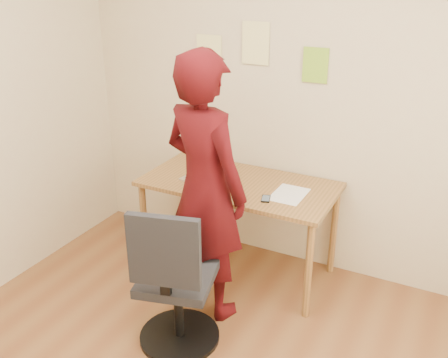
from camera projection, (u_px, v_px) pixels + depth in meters
The scene contains 10 objects.
room at pixel (162, 179), 2.12m from camera, with size 3.58×3.58×2.78m.
desk at pixel (239, 193), 3.65m from camera, with size 1.40×0.70×0.74m.
laptop at pixel (207, 172), 3.66m from camera, with size 0.34×0.31×0.21m.
paper_sheet at pixel (289, 194), 3.42m from camera, with size 0.22×0.31×0.00m, color white.
phone at pixel (266, 199), 3.35m from camera, with size 0.09×0.12×0.01m.
wall_note_left at pixel (209, 55), 3.76m from camera, with size 0.21×0.00×0.30m, color #F6EC93.
wall_note_mid at pixel (256, 43), 3.56m from camera, with size 0.21×0.00×0.30m, color #F6EC93.
wall_note_right at pixel (315, 65), 3.42m from camera, with size 0.18×0.00×0.24m, color #88BF2B.
office_chair at pixel (174, 289), 2.96m from camera, with size 0.52×0.54×0.98m.
person at pixel (205, 189), 3.16m from camera, with size 0.64×0.42×1.77m, color #3C080A.
Camera 1 is at (1.12, -1.62, 2.19)m, focal length 40.00 mm.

